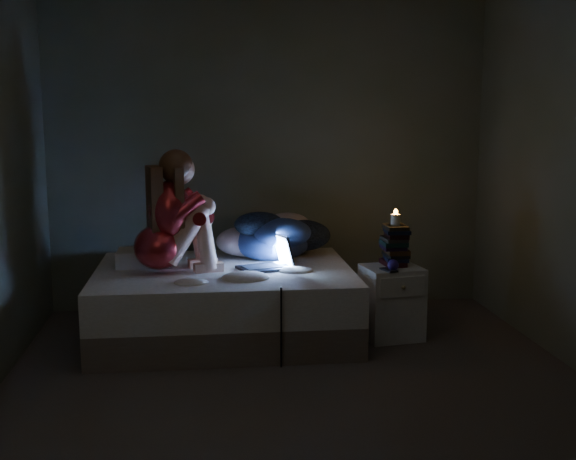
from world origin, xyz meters
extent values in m
cube|color=#3C3532|center=(0.00, 0.00, -0.01)|extent=(3.60, 3.80, 0.02)
cube|color=slate|center=(0.00, 1.91, 1.30)|extent=(3.60, 0.02, 2.60)
cube|color=slate|center=(0.00, -1.91, 1.30)|extent=(3.60, 0.02, 2.60)
cube|color=white|center=(-0.99, 1.28, 0.57)|extent=(0.41, 0.29, 0.12)
cube|color=silver|center=(0.80, 0.91, 0.27)|extent=(0.45, 0.41, 0.53)
cylinder|color=beige|center=(0.83, 0.98, 0.87)|extent=(0.07, 0.07, 0.08)
cube|color=black|center=(0.72, 0.80, 0.54)|extent=(0.09, 0.15, 0.01)
sphere|color=navy|center=(0.75, 0.80, 0.57)|extent=(0.08, 0.08, 0.08)
camera|label=1|loc=(-0.54, -4.06, 1.66)|focal=45.05mm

